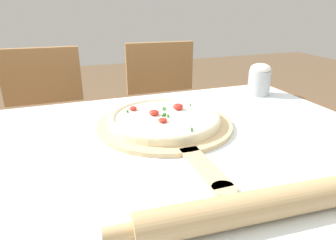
{
  "coord_description": "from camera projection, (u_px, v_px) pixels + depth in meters",
  "views": [
    {
      "loc": [
        -0.21,
        -0.64,
        1.11
      ],
      "look_at": [
        0.05,
        0.1,
        0.79
      ],
      "focal_mm": 32.0,
      "sensor_mm": 36.0,
      "label": 1
    }
  ],
  "objects": [
    {
      "name": "dining_table",
      "position": [
        163.0,
        184.0,
        0.8
      ],
      "size": [
        1.32,
        0.96,
        0.76
      ],
      "color": "brown",
      "rests_on": "ground_plane"
    },
    {
      "name": "towel_cloth",
      "position": [
        163.0,
        147.0,
        0.76
      ],
      "size": [
        1.24,
        0.88,
        0.0
      ],
      "color": "silver",
      "rests_on": "dining_table"
    },
    {
      "name": "pizza_peel",
      "position": [
        167.0,
        126.0,
        0.86
      ],
      "size": [
        0.39,
        0.57,
        0.01
      ],
      "color": "#D6B784",
      "rests_on": "towel_cloth"
    },
    {
      "name": "pizza",
      "position": [
        165.0,
        118.0,
        0.87
      ],
      "size": [
        0.32,
        0.32,
        0.04
      ],
      "color": "beige",
      "rests_on": "pizza_peel"
    },
    {
      "name": "rolling_pin",
      "position": [
        251.0,
        207.0,
        0.49
      ],
      "size": [
        0.48,
        0.08,
        0.05
      ],
      "rotation": [
        0.0,
        0.0,
        -0.06
      ],
      "color": "tan",
      "rests_on": "towel_cloth"
    },
    {
      "name": "chair_left",
      "position": [
        47.0,
        126.0,
        1.5
      ],
      "size": [
        0.42,
        0.42,
        0.9
      ],
      "rotation": [
        0.0,
        0.0,
        -0.05
      ],
      "color": "#A37547",
      "rests_on": "ground_plane"
    },
    {
      "name": "chair_right",
      "position": [
        164.0,
        112.0,
        1.7
      ],
      "size": [
        0.43,
        0.43,
        0.9
      ],
      "rotation": [
        0.0,
        0.0,
        -0.07
      ],
      "color": "#A37547",
      "rests_on": "ground_plane"
    },
    {
      "name": "flour_cup",
      "position": [
        260.0,
        79.0,
        1.15
      ],
      "size": [
        0.08,
        0.08,
        0.12
      ],
      "color": "#B2B7BC",
      "rests_on": "towel_cloth"
    }
  ]
}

